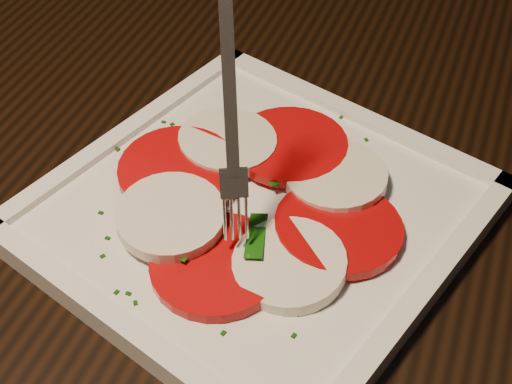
{
  "coord_description": "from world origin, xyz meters",
  "views": [
    {
      "loc": [
        0.27,
        -0.31,
        1.13
      ],
      "look_at": [
        0.14,
        0.02,
        0.78
      ],
      "focal_mm": 50.0,
      "sensor_mm": 36.0,
      "label": 1
    }
  ],
  "objects": [
    {
      "name": "caprese_salad",
      "position": [
        0.14,
        0.02,
        0.77
      ],
      "size": [
        0.23,
        0.23,
        0.02
      ],
      "color": "#B8040A",
      "rests_on": "plate"
    },
    {
      "name": "table",
      "position": [
        0.16,
        0.12,
        0.65
      ],
      "size": [
        1.21,
        0.81,
        0.75
      ],
      "rotation": [
        0.0,
        0.0,
        0.01
      ],
      "color": "black",
      "rests_on": "ground"
    },
    {
      "name": "fork",
      "position": [
        0.12,
        0.0,
        0.86
      ],
      "size": [
        0.05,
        0.07,
        0.15
      ],
      "primitive_type": null,
      "rotation": [
        0.0,
        0.0,
        0.46
      ],
      "color": "white",
      "rests_on": "caprese_salad"
    },
    {
      "name": "plate",
      "position": [
        0.14,
        0.02,
        0.76
      ],
      "size": [
        0.35,
        0.35,
        0.01
      ],
      "primitive_type": "cube",
      "rotation": [
        0.0,
        0.0,
        -0.3
      ],
      "color": "white",
      "rests_on": "table"
    }
  ]
}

